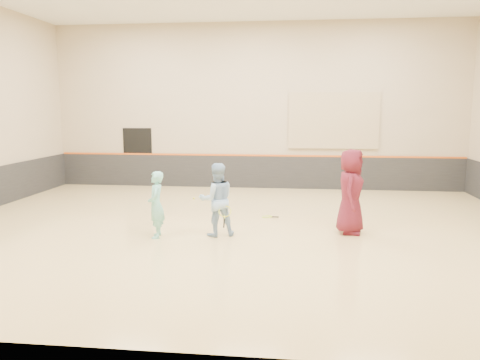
# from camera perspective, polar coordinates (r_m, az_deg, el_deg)

# --- Properties ---
(room) EXTENTS (15.04, 12.04, 6.22)m
(room) POSITION_cam_1_polar(r_m,az_deg,el_deg) (11.47, -0.53, -1.96)
(room) COLOR #D7B36E
(room) RESTS_ON ground
(wainscot_back) EXTENTS (14.90, 0.04, 1.20)m
(wainscot_back) POSITION_cam_1_polar(r_m,az_deg,el_deg) (17.37, 1.90, 0.99)
(wainscot_back) COLOR #232326
(wainscot_back) RESTS_ON floor
(accent_stripe) EXTENTS (14.90, 0.03, 0.06)m
(accent_stripe) POSITION_cam_1_polar(r_m,az_deg,el_deg) (17.29, 1.91, 3.03)
(accent_stripe) COLOR #D85914
(accent_stripe) RESTS_ON wall_back
(acoustic_panel) EXTENTS (3.20, 0.08, 2.00)m
(acoustic_panel) POSITION_cam_1_polar(r_m,az_deg,el_deg) (17.20, 11.34, 7.11)
(acoustic_panel) COLOR tan
(acoustic_panel) RESTS_ON wall_back
(doorway) EXTENTS (1.10, 0.05, 2.20)m
(doorway) POSITION_cam_1_polar(r_m,az_deg,el_deg) (18.24, -12.34, 2.75)
(doorway) COLOR black
(doorway) RESTS_ON floor
(girl) EXTENTS (0.47, 0.62, 1.53)m
(girl) POSITION_cam_1_polar(r_m,az_deg,el_deg) (10.85, -10.19, -2.98)
(girl) COLOR #7BD6CC
(girl) RESTS_ON floor
(instructor) EXTENTS (1.00, 0.89, 1.70)m
(instructor) POSITION_cam_1_polar(r_m,az_deg,el_deg) (10.83, -2.85, -2.40)
(instructor) COLOR #96BDE8
(instructor) RESTS_ON floor
(young_man) EXTENTS (0.82, 1.09, 2.01)m
(young_man) POSITION_cam_1_polar(r_m,az_deg,el_deg) (11.30, 13.35, -1.38)
(young_man) COLOR maroon
(young_man) RESTS_ON floor
(held_racket) EXTENTS (0.41, 0.41, 0.54)m
(held_racket) POSITION_cam_1_polar(r_m,az_deg,el_deg) (10.58, -1.85, -3.84)
(held_racket) COLOR yellow
(held_racket) RESTS_ON instructor
(spare_racket) EXTENTS (0.65, 0.65, 0.11)m
(spare_racket) POSITION_cam_1_polar(r_m,az_deg,el_deg) (12.81, 3.31, -4.31)
(spare_racket) COLOR #B0D92F
(spare_racket) RESTS_ON floor
(ball_under_racket) EXTENTS (0.07, 0.07, 0.07)m
(ball_under_racket) POSITION_cam_1_polar(r_m,az_deg,el_deg) (10.96, -3.30, -6.67)
(ball_under_racket) COLOR #D5E635
(ball_under_racket) RESTS_ON floor
(ball_in_hand) EXTENTS (0.07, 0.07, 0.07)m
(ball_in_hand) POSITION_cam_1_polar(r_m,az_deg,el_deg) (11.07, 14.16, -0.36)
(ball_in_hand) COLOR yellow
(ball_in_hand) RESTS_ON young_man
(ball_beside_spare) EXTENTS (0.07, 0.07, 0.07)m
(ball_beside_spare) POSITION_cam_1_polar(r_m,az_deg,el_deg) (15.32, -5.63, -2.24)
(ball_beside_spare) COLOR yellow
(ball_beside_spare) RESTS_ON floor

